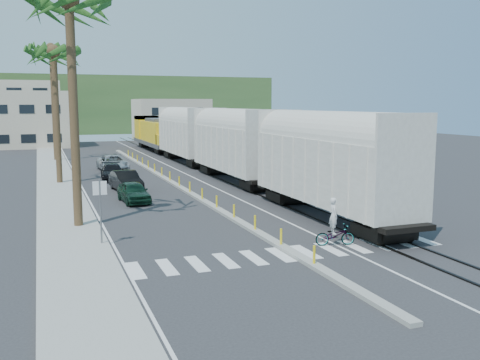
% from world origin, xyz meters
% --- Properties ---
extents(ground, '(140.00, 140.00, 0.00)m').
position_xyz_m(ground, '(0.00, 0.00, 0.00)').
color(ground, '#28282B').
rests_on(ground, ground).
extents(sidewalk, '(3.00, 90.00, 0.15)m').
position_xyz_m(sidewalk, '(-8.50, 25.00, 0.07)').
color(sidewalk, gray).
rests_on(sidewalk, ground).
extents(rails, '(1.56, 100.00, 0.06)m').
position_xyz_m(rails, '(5.00, 28.00, 0.03)').
color(rails, black).
rests_on(rails, ground).
extents(median, '(0.45, 60.00, 0.85)m').
position_xyz_m(median, '(0.00, 19.96, 0.09)').
color(median, gray).
rests_on(median, ground).
extents(crosswalk, '(14.00, 2.20, 0.01)m').
position_xyz_m(crosswalk, '(0.00, -2.00, 0.01)').
color(crosswalk, silver).
rests_on(crosswalk, ground).
extents(lane_markings, '(9.42, 90.00, 0.01)m').
position_xyz_m(lane_markings, '(-2.15, 25.00, 0.00)').
color(lane_markings, silver).
rests_on(lane_markings, ground).
extents(freight_train, '(3.00, 60.94, 5.85)m').
position_xyz_m(freight_train, '(5.00, 24.32, 2.91)').
color(freight_train, '#B7B4A8').
rests_on(freight_train, ground).
extents(palm_trees, '(3.50, 37.20, 13.75)m').
position_xyz_m(palm_trees, '(-8.10, 22.70, 10.81)').
color(palm_trees, brown).
rests_on(palm_trees, ground).
extents(street_sign, '(0.60, 0.08, 3.00)m').
position_xyz_m(street_sign, '(-7.30, 2.00, 1.97)').
color(street_sign, slate).
rests_on(street_sign, ground).
extents(buildings, '(38.00, 27.00, 10.00)m').
position_xyz_m(buildings, '(-6.41, 71.66, 4.36)').
color(buildings, '#BAAA93').
rests_on(buildings, ground).
extents(hillside, '(80.00, 20.00, 12.00)m').
position_xyz_m(hillside, '(0.00, 100.00, 6.00)').
color(hillside, '#385628').
rests_on(hillside, ground).
extents(car_lead, '(2.05, 4.10, 1.33)m').
position_xyz_m(car_lead, '(-4.18, 12.16, 0.67)').
color(car_lead, '#103020').
rests_on(car_lead, ground).
extents(car_second, '(2.45, 4.74, 1.46)m').
position_xyz_m(car_second, '(-3.97, 16.78, 0.73)').
color(car_second, black).
rests_on(car_second, ground).
extents(car_third, '(2.52, 4.76, 1.30)m').
position_xyz_m(car_third, '(-4.13, 22.98, 0.65)').
color(car_third, black).
rests_on(car_third, ground).
extents(car_rear, '(2.91, 5.49, 1.46)m').
position_xyz_m(car_rear, '(-3.29, 29.06, 0.73)').
color(car_rear, '#B5B8BB').
rests_on(car_rear, ground).
extents(cyclist, '(1.40, 2.04, 2.17)m').
position_xyz_m(cyclist, '(2.37, -1.52, 0.68)').
color(cyclist, '#9EA0A5').
rests_on(cyclist, ground).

